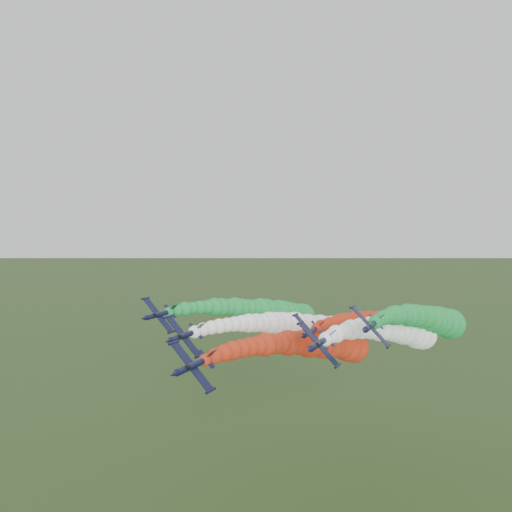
# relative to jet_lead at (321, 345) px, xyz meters

# --- Properties ---
(jet_lead) EXTENTS (14.30, 64.46, 15.62)m
(jet_lead) POSITION_rel_jet_lead_xyz_m (0.00, 0.00, 0.00)
(jet_lead) COLOR #111535
(jet_lead) RESTS_ON ground
(jet_inner_left) EXTENTS (14.47, 64.63, 15.79)m
(jet_inner_left) POSITION_rel_jet_lead_xyz_m (-8.41, 11.34, 1.01)
(jet_inner_left) COLOR #111535
(jet_inner_left) RESTS_ON ground
(jet_inner_right) EXTENTS (14.36, 64.52, 15.68)m
(jet_inner_right) POSITION_rel_jet_lead_xyz_m (13.32, 14.23, 1.36)
(jet_inner_right) COLOR #111535
(jet_inner_right) RESTS_ON ground
(jet_outer_left) EXTENTS (14.51, 64.67, 15.83)m
(jet_outer_left) POSITION_rel_jet_lead_xyz_m (-19.37, 19.24, 2.34)
(jet_outer_left) COLOR #111535
(jet_outer_left) RESTS_ON ground
(jet_outer_right) EXTENTS (14.68, 64.84, 16.00)m
(jet_outer_right) POSITION_rel_jet_lead_xyz_m (19.13, 23.94, 2.72)
(jet_outer_right) COLOR #111535
(jet_outer_right) RESTS_ON ground
(jet_trail) EXTENTS (14.27, 64.43, 15.59)m
(jet_trail) POSITION_rel_jet_lead_xyz_m (6.85, 28.91, -0.27)
(jet_trail) COLOR #111535
(jet_trail) RESTS_ON ground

